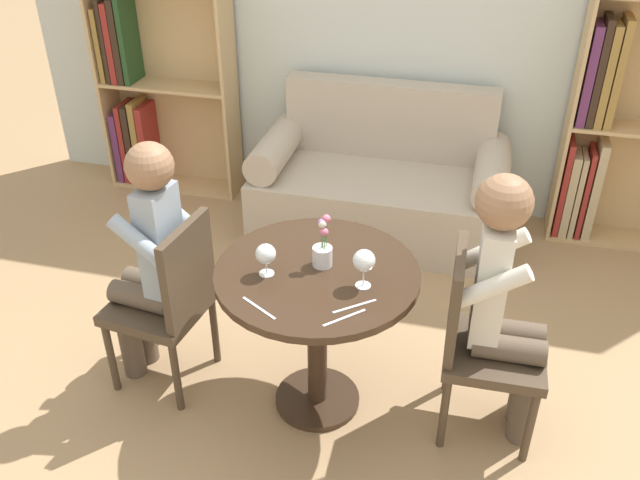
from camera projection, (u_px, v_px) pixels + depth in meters
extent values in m
plane|color=tan|center=(317.00, 401.00, 3.24)|extent=(16.00, 16.00, 0.00)
cube|color=silver|center=(400.00, 8.00, 4.22)|extent=(5.20, 0.05, 2.70)
cylinder|color=#382619|center=(317.00, 274.00, 2.84)|extent=(0.87, 0.87, 0.03)
cylinder|color=#382619|center=(317.00, 340.00, 3.03)|extent=(0.09, 0.09, 0.69)
cylinder|color=#382619|center=(317.00, 398.00, 3.23)|extent=(0.40, 0.40, 0.03)
cube|color=#B7A893|center=(379.00, 203.00, 4.44)|extent=(1.60, 0.80, 0.42)
cube|color=#B7A893|center=(390.00, 119.00, 4.46)|extent=(1.38, 0.16, 0.50)
cylinder|color=#B7A893|center=(277.00, 148.00, 4.42)|extent=(0.22, 0.72, 0.22)
cylinder|color=#B7A893|center=(493.00, 171.00, 4.13)|extent=(0.22, 0.72, 0.22)
cube|color=tan|center=(175.00, 79.00, 4.81)|extent=(0.96, 0.02, 1.55)
cube|color=tan|center=(107.00, 80.00, 4.80)|extent=(0.02, 0.28, 1.55)
cube|color=tan|center=(230.00, 91.00, 4.61)|extent=(0.02, 0.28, 1.55)
cube|color=tan|center=(179.00, 183.00, 5.11)|extent=(0.91, 0.28, 0.02)
cube|color=tan|center=(167.00, 85.00, 4.70)|extent=(0.91, 0.28, 0.02)
cube|color=#602D5B|center=(123.00, 144.00, 5.05)|extent=(0.05, 0.23, 0.53)
cube|color=maroon|center=(129.00, 141.00, 5.02)|extent=(0.04, 0.23, 0.59)
cube|color=#332319|center=(135.00, 142.00, 5.01)|extent=(0.05, 0.23, 0.60)
cube|color=olive|center=(142.00, 140.00, 4.99)|extent=(0.05, 0.23, 0.63)
cube|color=maroon|center=(149.00, 143.00, 4.99)|extent=(0.05, 0.23, 0.59)
cube|color=olive|center=(105.00, 43.00, 4.65)|extent=(0.04, 0.23, 0.50)
cube|color=#332319|center=(111.00, 39.00, 4.62)|extent=(0.03, 0.23, 0.57)
cube|color=maroon|center=(116.00, 41.00, 4.62)|extent=(0.04, 0.23, 0.54)
cube|color=#332319|center=(123.00, 40.00, 4.60)|extent=(0.05, 0.23, 0.57)
cube|color=#234723|center=(128.00, 34.00, 4.57)|extent=(0.04, 0.23, 0.65)
cube|color=tan|center=(569.00, 122.00, 4.15)|extent=(0.02, 0.28, 1.55)
cube|color=tan|center=(620.00, 237.00, 4.46)|extent=(0.91, 0.28, 0.02)
cube|color=maroon|center=(563.00, 186.00, 4.36)|extent=(0.03, 0.23, 0.64)
cube|color=tan|center=(569.00, 192.00, 4.37)|extent=(0.05, 0.23, 0.56)
cube|color=tan|center=(577.00, 193.00, 4.37)|extent=(0.03, 0.23, 0.56)
cube|color=maroon|center=(584.00, 191.00, 4.35)|extent=(0.03, 0.23, 0.60)
cube|color=tan|center=(594.00, 188.00, 4.32)|extent=(0.05, 0.23, 0.66)
cube|color=#602D5B|center=(588.00, 74.00, 3.97)|extent=(0.05, 0.23, 0.59)
cube|color=#332319|center=(598.00, 71.00, 3.94)|extent=(0.04, 0.23, 0.63)
cube|color=olive|center=(606.00, 74.00, 3.94)|extent=(0.05, 0.23, 0.60)
cube|color=olive|center=(617.00, 72.00, 3.92)|extent=(0.04, 0.23, 0.64)
cylinder|color=#473828|center=(153.00, 313.00, 3.48)|extent=(0.04, 0.04, 0.40)
cylinder|color=#473828|center=(111.00, 357.00, 3.20)|extent=(0.04, 0.04, 0.40)
cylinder|color=#473828|center=(215.00, 330.00, 3.37)|extent=(0.04, 0.04, 0.40)
cylinder|color=#473828|center=(176.00, 377.00, 3.09)|extent=(0.04, 0.04, 0.40)
cube|color=#473828|center=(158.00, 306.00, 3.17)|extent=(0.47, 0.47, 0.05)
cube|color=#473828|center=(188.00, 271.00, 2.97)|extent=(0.09, 0.38, 0.45)
cylinder|color=#473828|center=(530.00, 427.00, 2.84)|extent=(0.04, 0.04, 0.40)
cylinder|color=#473828|center=(527.00, 369.00, 3.13)|extent=(0.04, 0.04, 0.40)
cylinder|color=#473828|center=(444.00, 413.00, 2.91)|extent=(0.04, 0.04, 0.40)
cylinder|color=#473828|center=(449.00, 357.00, 3.20)|extent=(0.04, 0.04, 0.40)
cube|color=#473828|center=(494.00, 352.00, 2.90)|extent=(0.43, 0.43, 0.05)
cube|color=#473828|center=(455.00, 299.00, 2.80)|extent=(0.05, 0.38, 0.45)
cylinder|color=brown|center=(143.00, 324.00, 3.37)|extent=(0.11, 0.11, 0.45)
cylinder|color=brown|center=(130.00, 337.00, 3.28)|extent=(0.11, 0.11, 0.45)
cylinder|color=brown|center=(154.00, 284.00, 3.19)|extent=(0.31, 0.15, 0.11)
cylinder|color=brown|center=(141.00, 297.00, 3.10)|extent=(0.31, 0.15, 0.11)
cube|color=#93A3B2|center=(161.00, 244.00, 2.96)|extent=(0.14, 0.21, 0.55)
cylinder|color=#93A3B2|center=(175.00, 213.00, 3.02)|extent=(0.29, 0.10, 0.23)
cylinder|color=#93A3B2|center=(140.00, 243.00, 2.81)|extent=(0.29, 0.10, 0.23)
sphere|color=#936B4C|center=(149.00, 167.00, 2.76)|extent=(0.20, 0.20, 0.20)
cylinder|color=brown|center=(525.00, 400.00, 2.93)|extent=(0.11, 0.11, 0.45)
cylinder|color=brown|center=(525.00, 383.00, 3.02)|extent=(0.11, 0.11, 0.45)
cylinder|color=brown|center=(509.00, 349.00, 2.81)|extent=(0.30, 0.12, 0.11)
cylinder|color=brown|center=(508.00, 332.00, 2.90)|extent=(0.30, 0.12, 0.11)
cube|color=silver|center=(491.00, 284.00, 2.72)|extent=(0.13, 0.20, 0.54)
cylinder|color=silver|center=(493.00, 287.00, 2.57)|extent=(0.29, 0.08, 0.23)
cylinder|color=silver|center=(494.00, 249.00, 2.79)|extent=(0.29, 0.08, 0.23)
sphere|color=#936B4C|center=(504.00, 202.00, 2.52)|extent=(0.22, 0.22, 0.22)
cylinder|color=white|center=(267.00, 273.00, 2.81)|extent=(0.06, 0.06, 0.00)
cylinder|color=white|center=(266.00, 267.00, 2.79)|extent=(0.01, 0.01, 0.06)
sphere|color=white|center=(266.00, 254.00, 2.76)|extent=(0.09, 0.09, 0.09)
sphere|color=maroon|center=(266.00, 256.00, 2.76)|extent=(0.06, 0.06, 0.06)
cylinder|color=white|center=(363.00, 285.00, 2.74)|extent=(0.06, 0.06, 0.00)
cylinder|color=white|center=(363.00, 277.00, 2.71)|extent=(0.01, 0.01, 0.08)
sphere|color=white|center=(364.00, 260.00, 2.67)|extent=(0.09, 0.09, 0.09)
sphere|color=maroon|center=(364.00, 263.00, 2.68)|extent=(0.07, 0.07, 0.07)
cylinder|color=silver|center=(322.00, 256.00, 2.84)|extent=(0.08, 0.08, 0.09)
cylinder|color=#4C7A42|center=(322.00, 236.00, 2.79)|extent=(0.01, 0.01, 0.12)
sphere|color=silver|center=(322.00, 224.00, 2.76)|extent=(0.04, 0.04, 0.04)
cylinder|color=#4C7A42|center=(326.00, 233.00, 2.79)|extent=(0.00, 0.00, 0.13)
sphere|color=#D16684|center=(326.00, 219.00, 2.76)|extent=(0.04, 0.04, 0.04)
cylinder|color=#4C7A42|center=(322.00, 235.00, 2.79)|extent=(0.01, 0.01, 0.12)
sphere|color=#9E70B2|center=(322.00, 223.00, 2.76)|extent=(0.04, 0.04, 0.04)
cylinder|color=#4C7A42|center=(324.00, 241.00, 2.79)|extent=(0.00, 0.01, 0.08)
sphere|color=#D16684|center=(324.00, 232.00, 2.76)|extent=(0.04, 0.04, 0.04)
cube|color=silver|center=(355.00, 306.00, 2.62)|extent=(0.15, 0.13, 0.00)
cube|color=silver|center=(344.00, 318.00, 2.56)|extent=(0.14, 0.14, 0.00)
cube|color=silver|center=(259.00, 308.00, 2.61)|extent=(0.17, 0.11, 0.00)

